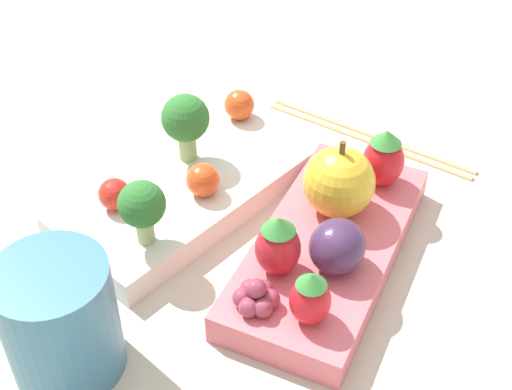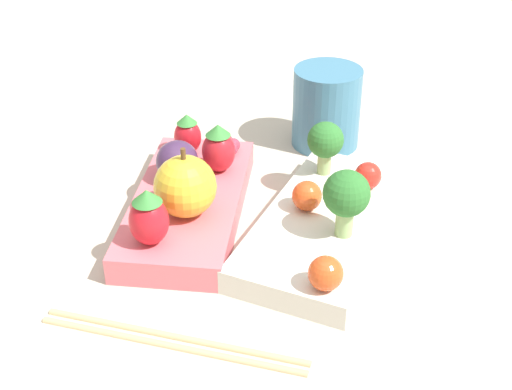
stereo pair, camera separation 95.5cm
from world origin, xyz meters
The scene contains 16 objects.
ground_plane centered at (0.00, 0.00, 0.00)m, with size 4.00×4.00×0.00m, color #BCB29E.
bento_box_savoury centered at (0.00, 0.07, 0.01)m, with size 0.24×0.14×0.02m.
bento_box_fruit centered at (0.00, -0.06, 0.01)m, with size 0.23×0.13×0.03m.
broccoli_floret_0 centered at (0.02, 0.09, 0.06)m, with size 0.04×0.04×0.06m.
broccoli_floret_1 centered at (-0.07, 0.05, 0.06)m, with size 0.04×0.04×0.05m.
cherry_tomato_0 centered at (0.10, 0.08, 0.04)m, with size 0.03×0.03×0.03m.
cherry_tomato_1 centered at (-0.06, 0.10, 0.04)m, with size 0.03×0.03×0.03m.
cherry_tomato_2 centered at (-0.01, 0.05, 0.04)m, with size 0.03×0.03×0.03m.
apple centered at (0.03, -0.05, 0.05)m, with size 0.06×0.06×0.07m.
strawberry_0 centered at (-0.05, -0.05, 0.05)m, with size 0.03×0.03×0.05m.
strawberry_1 centered at (0.08, -0.07, 0.05)m, with size 0.03×0.03×0.05m.
strawberry_2 centered at (-0.08, -0.09, 0.05)m, with size 0.03×0.03×0.04m.
plum centered at (-0.02, -0.08, 0.04)m, with size 0.04×0.04×0.04m.
grape_cluster centered at (-0.09, -0.05, 0.03)m, with size 0.03×0.03×0.02m.
drinking_cup centered at (-0.18, 0.04, 0.04)m, with size 0.07×0.07×0.09m.
chopsticks_pair centered at (0.16, -0.02, 0.00)m, with size 0.02×0.21×0.01m.
Camera 1 is at (-0.36, -0.22, 0.40)m, focal length 50.00 mm.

